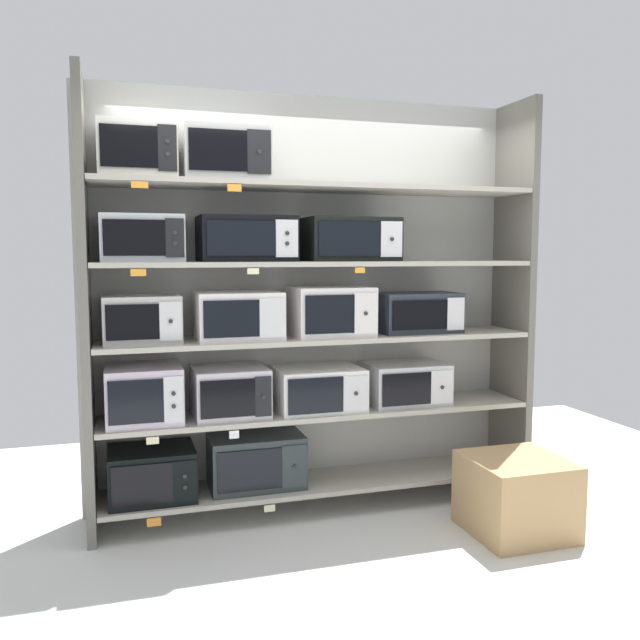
# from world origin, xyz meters

# --- Properties ---
(ground) EXTENTS (6.71, 6.00, 0.02)m
(ground) POSITION_xyz_m (0.00, -1.00, -0.01)
(ground) COLOR silver
(back_panel) EXTENTS (2.91, 0.04, 2.64)m
(back_panel) POSITION_xyz_m (0.00, 0.25, 1.32)
(back_panel) COLOR #B2B2AD
(back_panel) RESTS_ON ground
(upright_left) EXTENTS (0.05, 0.46, 2.64)m
(upright_left) POSITION_xyz_m (-1.39, 0.00, 1.32)
(upright_left) COLOR #68645B
(upright_left) RESTS_ON ground
(upright_right) EXTENTS (0.05, 0.46, 2.64)m
(upright_right) POSITION_xyz_m (1.39, 0.00, 1.32)
(upright_right) COLOR #68645B
(upright_right) RESTS_ON ground
(shelf_0) EXTENTS (2.71, 0.46, 0.03)m
(shelf_0) POSITION_xyz_m (0.00, 0.00, 0.17)
(shelf_0) COLOR #ADA899
(shelf_0) RESTS_ON ground
(microwave_0) EXTENTS (0.50, 0.41, 0.30)m
(microwave_0) POSITION_xyz_m (-1.05, -0.00, 0.33)
(microwave_0) COLOR black
(microwave_0) RESTS_ON shelf_0
(microwave_1) EXTENTS (0.58, 0.34, 0.33)m
(microwave_1) POSITION_xyz_m (-0.42, -0.00, 0.34)
(microwave_1) COLOR #2A3435
(microwave_1) RESTS_ON shelf_0
(price_tag_0) EXTENTS (0.08, 0.00, 0.05)m
(price_tag_0) POSITION_xyz_m (-1.05, -0.23, 0.12)
(price_tag_0) COLOR orange
(price_tag_1) EXTENTS (0.07, 0.00, 0.04)m
(price_tag_1) POSITION_xyz_m (-0.38, -0.23, 0.13)
(price_tag_1) COLOR beige
(shelf_1) EXTENTS (2.71, 0.46, 0.03)m
(shelf_1) POSITION_xyz_m (0.00, 0.00, 0.63)
(shelf_1) COLOR #ADA899
(microwave_2) EXTENTS (0.43, 0.44, 0.33)m
(microwave_2) POSITION_xyz_m (-1.08, -0.00, 0.81)
(microwave_2) COLOR #BEB1C3
(microwave_2) RESTS_ON shelf_1
(microwave_3) EXTENTS (0.44, 0.42, 0.30)m
(microwave_3) POSITION_xyz_m (-0.57, -0.00, 0.80)
(microwave_3) COLOR #BAB6C0
(microwave_3) RESTS_ON shelf_1
(microwave_4) EXTENTS (0.54, 0.43, 0.27)m
(microwave_4) POSITION_xyz_m (-0.01, -0.00, 0.78)
(microwave_4) COLOR white
(microwave_4) RESTS_ON shelf_1
(microwave_5) EXTENTS (0.52, 0.40, 0.27)m
(microwave_5) POSITION_xyz_m (0.58, -0.00, 0.78)
(microwave_5) COLOR #B8B9BC
(microwave_5) RESTS_ON shelf_1
(price_tag_2) EXTENTS (0.07, 0.00, 0.04)m
(price_tag_2) POSITION_xyz_m (-1.05, -0.23, 0.59)
(price_tag_2) COLOR beige
(price_tag_3) EXTENTS (0.06, 0.00, 0.05)m
(price_tag_3) POSITION_xyz_m (-0.59, -0.23, 0.59)
(price_tag_3) COLOR white
(shelf_2) EXTENTS (2.71, 0.46, 0.03)m
(shelf_2) POSITION_xyz_m (0.00, 0.00, 1.10)
(shelf_2) COLOR #ADA899
(microwave_6) EXTENTS (0.44, 0.34, 0.27)m
(microwave_6) POSITION_xyz_m (-1.08, -0.00, 1.25)
(microwave_6) COLOR #B9B7B5
(microwave_6) RESTS_ON shelf_2
(microwave_7) EXTENTS (0.50, 0.40, 0.29)m
(microwave_7) POSITION_xyz_m (-0.52, -0.00, 1.26)
(microwave_7) COLOR white
(microwave_7) RESTS_ON shelf_2
(microwave_8) EXTENTS (0.49, 0.42, 0.31)m
(microwave_8) POSITION_xyz_m (0.07, -0.00, 1.27)
(microwave_8) COLOR silver
(microwave_8) RESTS_ON shelf_2
(microwave_9) EXTENTS (0.53, 0.34, 0.26)m
(microwave_9) POSITION_xyz_m (0.66, -0.00, 1.25)
(microwave_9) COLOR #282E38
(microwave_9) RESTS_ON shelf_2
(shelf_3) EXTENTS (2.71, 0.46, 0.03)m
(shelf_3) POSITION_xyz_m (0.00, 0.00, 1.57)
(shelf_3) COLOR #ADA899
(microwave_10) EXTENTS (0.46, 0.41, 0.27)m
(microwave_10) POSITION_xyz_m (-1.07, -0.00, 1.72)
(microwave_10) COLOR #B1B8BD
(microwave_10) RESTS_ON shelf_3
(microwave_11) EXTENTS (0.56, 0.40, 0.27)m
(microwave_11) POSITION_xyz_m (-0.46, -0.00, 1.72)
(microwave_11) COLOR black
(microwave_11) RESTS_ON shelf_3
(microwave_12) EXTENTS (0.57, 0.38, 0.27)m
(microwave_12) POSITION_xyz_m (0.20, -0.00, 1.72)
(microwave_12) COLOR black
(microwave_12) RESTS_ON shelf_3
(price_tag_4) EXTENTS (0.08, 0.00, 0.04)m
(price_tag_4) POSITION_xyz_m (-1.10, -0.23, 1.53)
(price_tag_4) COLOR orange
(price_tag_5) EXTENTS (0.07, 0.00, 0.03)m
(price_tag_5) POSITION_xyz_m (-0.47, -0.23, 1.53)
(price_tag_5) COLOR beige
(price_tag_6) EXTENTS (0.06, 0.00, 0.03)m
(price_tag_6) POSITION_xyz_m (0.18, -0.23, 1.53)
(price_tag_6) COLOR orange
(shelf_4) EXTENTS (2.71, 0.46, 0.03)m
(shelf_4) POSITION_xyz_m (0.00, 0.00, 2.04)
(shelf_4) COLOR #ADA899
(microwave_13) EXTENTS (0.43, 0.36, 0.31)m
(microwave_13) POSITION_xyz_m (-1.08, -0.00, 2.21)
(microwave_13) COLOR silver
(microwave_13) RESTS_ON shelf_4
(microwave_14) EXTENTS (0.49, 0.40, 0.31)m
(microwave_14) POSITION_xyz_m (-0.59, -0.00, 2.20)
(microwave_14) COLOR #B9BAB5
(microwave_14) RESTS_ON shelf_4
(price_tag_7) EXTENTS (0.09, 0.00, 0.04)m
(price_tag_7) POSITION_xyz_m (-1.08, -0.23, 2.00)
(price_tag_7) COLOR orange
(price_tag_8) EXTENTS (0.08, 0.00, 0.04)m
(price_tag_8) POSITION_xyz_m (-0.57, -0.23, 2.00)
(price_tag_8) COLOR orange
(shipping_carton) EXTENTS (0.55, 0.55, 0.45)m
(shipping_carton) POSITION_xyz_m (0.98, -0.71, 0.22)
(shipping_carton) COLOR tan
(shipping_carton) RESTS_ON ground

